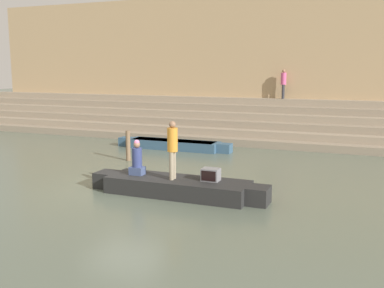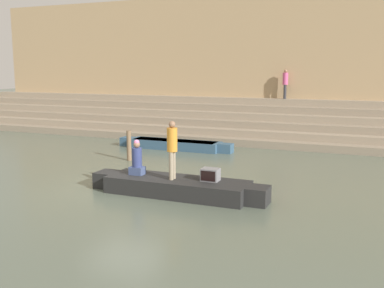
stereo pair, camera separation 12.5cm
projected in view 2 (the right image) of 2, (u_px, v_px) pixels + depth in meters
name	position (u px, v px, depth m)	size (l,w,h in m)	color
ground_plane	(126.00, 188.00, 14.71)	(120.00, 120.00, 0.00)	#566051
ghat_steps	(233.00, 124.00, 25.18)	(36.00, 4.15, 2.21)	gray
back_wall	(244.00, 66.00, 26.55)	(34.20, 1.28, 8.11)	tan
rowboat_main	(177.00, 186.00, 13.87)	(5.73, 1.50, 0.52)	black
person_standing	(172.00, 146.00, 13.61)	(0.32, 0.32, 1.80)	gray
person_rowing	(137.00, 160.00, 14.31)	(0.45, 0.35, 1.13)	#3D4C75
tv_set	(210.00, 175.00, 13.54)	(0.53, 0.41, 0.38)	slate
moored_boat_shore	(175.00, 144.00, 21.85)	(5.87, 1.05, 0.43)	#33516B
mooring_post	(129.00, 146.00, 19.05)	(0.19, 0.19, 1.28)	brown
person_on_steps	(285.00, 82.00, 24.84)	(0.30, 0.30, 1.63)	#28282D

